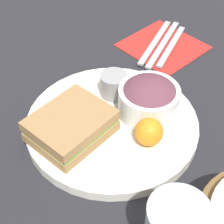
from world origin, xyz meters
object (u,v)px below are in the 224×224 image
(salad_bowl, at_px, (149,98))
(knife, at_px, (163,44))
(plate, at_px, (112,124))
(fork, at_px, (155,42))
(dressing_cup, at_px, (114,85))
(sandwich, at_px, (71,126))
(spoon, at_px, (171,46))

(salad_bowl, bearing_deg, knife, -145.65)
(plate, bearing_deg, fork, -153.60)
(plate, distance_m, dressing_cup, 0.07)
(sandwich, relative_size, knife, 0.70)
(plate, height_order, dressing_cup, dressing_cup)
(salad_bowl, xyz_separation_m, spoon, (-0.19, -0.11, -0.04))
(salad_bowl, height_order, knife, salad_bowl)
(dressing_cup, bearing_deg, salad_bowl, 97.81)
(fork, bearing_deg, dressing_cup, 178.09)
(knife, bearing_deg, spoon, -90.00)
(plate, distance_m, salad_bowl, 0.07)
(plate, relative_size, fork, 1.62)
(plate, height_order, salad_bowl, salad_bowl)
(fork, relative_size, knife, 0.95)
(salad_bowl, xyz_separation_m, fork, (-0.18, -0.14, -0.04))
(sandwich, height_order, spoon, sandwich)
(plate, xyz_separation_m, spoon, (-0.25, -0.08, -0.00))
(sandwich, bearing_deg, spoon, -168.84)
(dressing_cup, height_order, knife, dressing_cup)
(dressing_cup, xyz_separation_m, knife, (-0.19, -0.05, -0.03))
(salad_bowl, bearing_deg, sandwich, -20.36)
(salad_bowl, bearing_deg, fork, -141.18)
(dressing_cup, distance_m, fork, 0.20)
(plate, height_order, sandwich, sandwich)
(fork, bearing_deg, salad_bowl, -163.62)
(salad_bowl, bearing_deg, spoon, -150.28)
(plate, distance_m, knife, 0.26)
(sandwich, xyz_separation_m, fork, (-0.30, -0.10, -0.03))
(salad_bowl, distance_m, knife, 0.23)
(knife, bearing_deg, fork, 90.00)
(fork, xyz_separation_m, knife, (-0.01, 0.02, 0.00))
(plate, distance_m, sandwich, 0.08)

